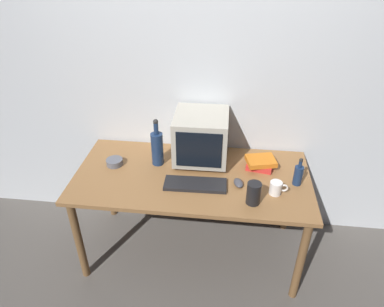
{
  "coord_description": "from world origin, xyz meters",
  "views": [
    {
      "loc": [
        0.24,
        -1.99,
        2.22
      ],
      "look_at": [
        0.0,
        0.0,
        0.93
      ],
      "focal_mm": 32.96,
      "sensor_mm": 36.0,
      "label": 1
    }
  ],
  "objects_px": {
    "bottle_tall": "(157,147)",
    "mug": "(276,188)",
    "computer_mouse": "(238,183)",
    "metal_canister": "(254,193)",
    "crt_monitor": "(201,137)",
    "cd_spindle": "(115,162)",
    "bottle_short": "(298,175)",
    "keyboard": "(195,184)",
    "book_stack": "(260,163)"
  },
  "relations": [
    {
      "from": "cd_spindle",
      "to": "computer_mouse",
      "type": "bearing_deg",
      "value": -8.7
    },
    {
      "from": "bottle_short",
      "to": "book_stack",
      "type": "bearing_deg",
      "value": 145.7
    },
    {
      "from": "bottle_short",
      "to": "mug",
      "type": "distance_m",
      "value": 0.2
    },
    {
      "from": "mug",
      "to": "metal_canister",
      "type": "height_order",
      "value": "metal_canister"
    },
    {
      "from": "crt_monitor",
      "to": "keyboard",
      "type": "bearing_deg",
      "value": -90.87
    },
    {
      "from": "keyboard",
      "to": "metal_canister",
      "type": "xyz_separation_m",
      "value": [
        0.38,
        -0.13,
        0.06
      ]
    },
    {
      "from": "computer_mouse",
      "to": "bottle_short",
      "type": "relative_size",
      "value": 0.48
    },
    {
      "from": "bottle_short",
      "to": "book_stack",
      "type": "xyz_separation_m",
      "value": [
        -0.24,
        0.16,
        -0.04
      ]
    },
    {
      "from": "bottle_tall",
      "to": "keyboard",
      "type": "bearing_deg",
      "value": -38.01
    },
    {
      "from": "crt_monitor",
      "to": "mug",
      "type": "bearing_deg",
      "value": -33.19
    },
    {
      "from": "crt_monitor",
      "to": "cd_spindle",
      "type": "relative_size",
      "value": 3.27
    },
    {
      "from": "keyboard",
      "to": "cd_spindle",
      "type": "xyz_separation_m",
      "value": [
        -0.62,
        0.18,
        0.01
      ]
    },
    {
      "from": "computer_mouse",
      "to": "book_stack",
      "type": "distance_m",
      "value": 0.27
    },
    {
      "from": "computer_mouse",
      "to": "mug",
      "type": "relative_size",
      "value": 0.83
    },
    {
      "from": "computer_mouse",
      "to": "metal_canister",
      "type": "xyz_separation_m",
      "value": [
        0.09,
        -0.17,
        0.06
      ]
    },
    {
      "from": "crt_monitor",
      "to": "keyboard",
      "type": "xyz_separation_m",
      "value": [
        -0.0,
        -0.33,
        -0.18
      ]
    },
    {
      "from": "bottle_short",
      "to": "cd_spindle",
      "type": "xyz_separation_m",
      "value": [
        -1.3,
        0.08,
        -0.05
      ]
    },
    {
      "from": "keyboard",
      "to": "cd_spindle",
      "type": "height_order",
      "value": "cd_spindle"
    },
    {
      "from": "computer_mouse",
      "to": "book_stack",
      "type": "bearing_deg",
      "value": 39.69
    },
    {
      "from": "crt_monitor",
      "to": "bottle_short",
      "type": "distance_m",
      "value": 0.72
    },
    {
      "from": "computer_mouse",
      "to": "book_stack",
      "type": "relative_size",
      "value": 0.43
    },
    {
      "from": "bottle_tall",
      "to": "computer_mouse",
      "type": "bearing_deg",
      "value": -18.2
    },
    {
      "from": "keyboard",
      "to": "crt_monitor",
      "type": "bearing_deg",
      "value": 87.43
    },
    {
      "from": "bottle_short",
      "to": "metal_canister",
      "type": "distance_m",
      "value": 0.38
    },
    {
      "from": "bottle_short",
      "to": "bottle_tall",
      "type": "bearing_deg",
      "value": 172.32
    },
    {
      "from": "computer_mouse",
      "to": "metal_canister",
      "type": "distance_m",
      "value": 0.2
    },
    {
      "from": "mug",
      "to": "cd_spindle",
      "type": "bearing_deg",
      "value": 170.15
    },
    {
      "from": "book_stack",
      "to": "mug",
      "type": "relative_size",
      "value": 1.94
    },
    {
      "from": "bottle_tall",
      "to": "metal_canister",
      "type": "distance_m",
      "value": 0.78
    },
    {
      "from": "crt_monitor",
      "to": "bottle_tall",
      "type": "distance_m",
      "value": 0.33
    },
    {
      "from": "cd_spindle",
      "to": "bottle_short",
      "type": "bearing_deg",
      "value": -3.39
    },
    {
      "from": "bottle_tall",
      "to": "metal_canister",
      "type": "height_order",
      "value": "bottle_tall"
    },
    {
      "from": "crt_monitor",
      "to": "metal_canister",
      "type": "height_order",
      "value": "crt_monitor"
    },
    {
      "from": "bottle_tall",
      "to": "cd_spindle",
      "type": "height_order",
      "value": "bottle_tall"
    },
    {
      "from": "bottle_short",
      "to": "cd_spindle",
      "type": "relative_size",
      "value": 1.72
    },
    {
      "from": "bottle_tall",
      "to": "mug",
      "type": "distance_m",
      "value": 0.88
    },
    {
      "from": "book_stack",
      "to": "keyboard",
      "type": "bearing_deg",
      "value": -148.71
    },
    {
      "from": "book_stack",
      "to": "bottle_tall",
      "type": "bearing_deg",
      "value": -177.58
    },
    {
      "from": "bottle_tall",
      "to": "bottle_short",
      "type": "relative_size",
      "value": 1.76
    },
    {
      "from": "bottle_short",
      "to": "keyboard",
      "type": "bearing_deg",
      "value": -171.35
    },
    {
      "from": "computer_mouse",
      "to": "cd_spindle",
      "type": "distance_m",
      "value": 0.91
    },
    {
      "from": "computer_mouse",
      "to": "book_stack",
      "type": "xyz_separation_m",
      "value": [
        0.15,
        0.23,
        0.02
      ]
    },
    {
      "from": "keyboard",
      "to": "cd_spindle",
      "type": "relative_size",
      "value": 3.5
    },
    {
      "from": "bottle_tall",
      "to": "mug",
      "type": "height_order",
      "value": "bottle_tall"
    },
    {
      "from": "crt_monitor",
      "to": "computer_mouse",
      "type": "height_order",
      "value": "crt_monitor"
    },
    {
      "from": "bottle_short",
      "to": "metal_canister",
      "type": "xyz_separation_m",
      "value": [
        -0.3,
        -0.23,
        -0.0
      ]
    },
    {
      "from": "keyboard",
      "to": "book_stack",
      "type": "relative_size",
      "value": 1.8
    },
    {
      "from": "bottle_tall",
      "to": "cd_spindle",
      "type": "xyz_separation_m",
      "value": [
        -0.31,
        -0.06,
        -0.11
      ]
    },
    {
      "from": "crt_monitor",
      "to": "metal_canister",
      "type": "relative_size",
      "value": 2.62
    },
    {
      "from": "bottle_tall",
      "to": "book_stack",
      "type": "distance_m",
      "value": 0.75
    }
  ]
}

